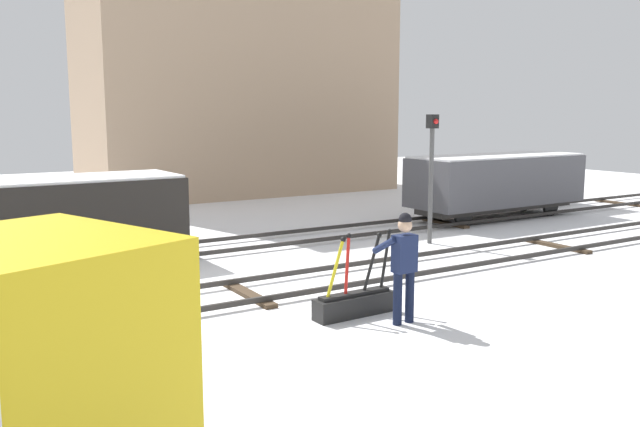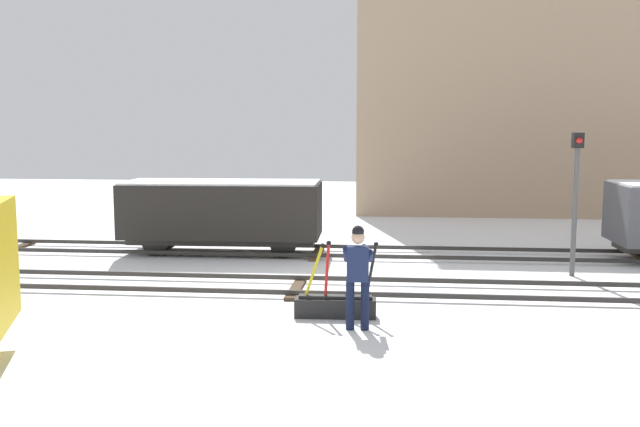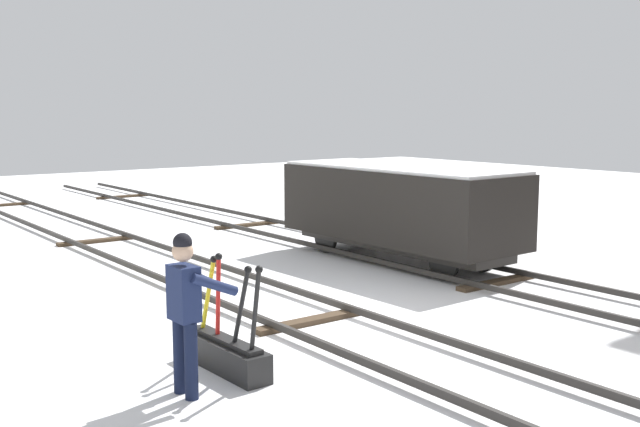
{
  "view_description": "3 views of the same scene",
  "coord_description": "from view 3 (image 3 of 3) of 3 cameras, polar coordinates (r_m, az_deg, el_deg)",
  "views": [
    {
      "loc": [
        -5.24,
        -11.11,
        3.45
      ],
      "look_at": [
        1.61,
        0.02,
        1.46
      ],
      "focal_mm": 37.26,
      "sensor_mm": 36.0,
      "label": 1
    },
    {
      "loc": [
        2.05,
        -14.9,
        3.57
      ],
      "look_at": [
        0.24,
        2.78,
        1.35
      ],
      "focal_mm": 39.63,
      "sensor_mm": 36.0,
      "label": 2
    },
    {
      "loc": [
        8.79,
        -6.45,
        3.16
      ],
      "look_at": [
        -0.34,
        0.43,
        1.6
      ],
      "focal_mm": 41.91,
      "sensor_mm": 36.0,
      "label": 3
    }
  ],
  "objects": [
    {
      "name": "ground_plane",
      "position": [
        11.35,
        -0.7,
        -8.4
      ],
      "size": [
        60.0,
        60.0,
        0.0
      ],
      "primitive_type": "plane",
      "color": "white"
    },
    {
      "name": "track_main_line",
      "position": [
        11.32,
        -0.7,
        -7.86
      ],
      "size": [
        44.0,
        1.94,
        0.18
      ],
      "color": "#2D2B28",
      "rests_on": "ground_plane"
    },
    {
      "name": "track_siding_near",
      "position": [
        14.18,
        13.35,
        -4.86
      ],
      "size": [
        44.0,
        1.94,
        0.18
      ],
      "color": "#2D2B28",
      "rests_on": "ground_plane"
    },
    {
      "name": "switch_lever_frame",
      "position": [
        9.38,
        -7.18,
        -10.37
      ],
      "size": [
        1.56,
        0.41,
        1.45
      ],
      "rotation": [
        0.0,
        0.0,
        0.03
      ],
      "color": "black",
      "rests_on": "ground_plane"
    },
    {
      "name": "rail_worker",
      "position": [
        8.44,
        -10.18,
        -6.77
      ],
      "size": [
        0.55,
        0.69,
        1.85
      ],
      "rotation": [
        0.0,
        0.0,
        0.03
      ],
      "color": "#111831",
      "rests_on": "ground_plane"
    },
    {
      "name": "freight_car_near_switch",
      "position": [
        15.78,
        6.07,
        0.59
      ],
      "size": [
        5.51,
        2.18,
        2.04
      ],
      "rotation": [
        0.0,
        0.0,
        0.03
      ],
      "color": "#2D2B28",
      "rests_on": "ground_plane"
    }
  ]
}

